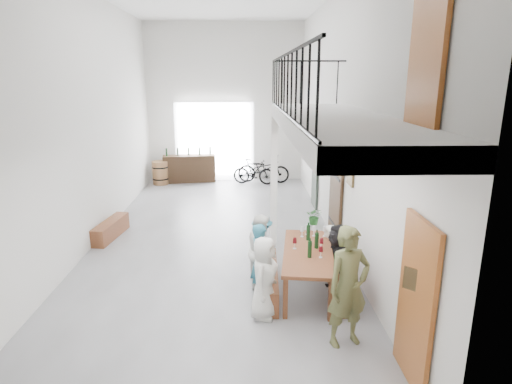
{
  "coord_description": "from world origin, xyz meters",
  "views": [
    {
      "loc": [
        0.65,
        -9.44,
        3.67
      ],
      "look_at": [
        0.91,
        -0.5,
        1.26
      ],
      "focal_mm": 30.0,
      "sensor_mm": 36.0,
      "label": 1
    }
  ],
  "objects_px": {
    "tasting_table": "(308,255)",
    "oak_barrel": "(160,173)",
    "bench_inner": "(269,280)",
    "side_bench": "(111,229)",
    "serving_counter": "(189,169)",
    "bicycle_near": "(263,169)",
    "host_standing": "(348,287)"
  },
  "relations": [
    {
      "from": "bench_inner",
      "to": "serving_counter",
      "type": "height_order",
      "value": "serving_counter"
    },
    {
      "from": "side_bench",
      "to": "serving_counter",
      "type": "xyz_separation_m",
      "value": [
        1.19,
        5.51,
        0.28
      ]
    },
    {
      "from": "tasting_table",
      "to": "bench_inner",
      "type": "bearing_deg",
      "value": -179.45
    },
    {
      "from": "tasting_table",
      "to": "side_bench",
      "type": "height_order",
      "value": "tasting_table"
    },
    {
      "from": "host_standing",
      "to": "bench_inner",
      "type": "bearing_deg",
      "value": 104.09
    },
    {
      "from": "bench_inner",
      "to": "side_bench",
      "type": "bearing_deg",
      "value": 145.14
    },
    {
      "from": "tasting_table",
      "to": "serving_counter",
      "type": "height_order",
      "value": "serving_counter"
    },
    {
      "from": "tasting_table",
      "to": "side_bench",
      "type": "xyz_separation_m",
      "value": [
        -4.24,
        2.81,
        -0.51
      ]
    },
    {
      "from": "side_bench",
      "to": "host_standing",
      "type": "xyz_separation_m",
      "value": [
        4.58,
        -4.28,
        0.67
      ]
    },
    {
      "from": "bench_inner",
      "to": "side_bench",
      "type": "relative_size",
      "value": 1.3
    },
    {
      "from": "side_bench",
      "to": "bicycle_near",
      "type": "xyz_separation_m",
      "value": [
        3.85,
        5.32,
        0.28
      ]
    },
    {
      "from": "oak_barrel",
      "to": "host_standing",
      "type": "xyz_separation_m",
      "value": [
        4.36,
        -9.45,
        0.46
      ]
    },
    {
      "from": "tasting_table",
      "to": "oak_barrel",
      "type": "xyz_separation_m",
      "value": [
        -4.02,
        7.98,
        -0.3
      ]
    },
    {
      "from": "bench_inner",
      "to": "side_bench",
      "type": "xyz_separation_m",
      "value": [
        -3.57,
        2.73,
        -0.01
      ]
    },
    {
      "from": "side_bench",
      "to": "serving_counter",
      "type": "relative_size",
      "value": 0.78
    },
    {
      "from": "bench_inner",
      "to": "bicycle_near",
      "type": "distance_m",
      "value": 8.06
    },
    {
      "from": "bench_inner",
      "to": "serving_counter",
      "type": "xyz_separation_m",
      "value": [
        -2.38,
        8.23,
        0.27
      ]
    },
    {
      "from": "oak_barrel",
      "to": "bicycle_near",
      "type": "height_order",
      "value": "bicycle_near"
    },
    {
      "from": "host_standing",
      "to": "serving_counter",
      "type": "bearing_deg",
      "value": 90.35
    },
    {
      "from": "serving_counter",
      "to": "bicycle_near",
      "type": "distance_m",
      "value": 2.67
    },
    {
      "from": "serving_counter",
      "to": "host_standing",
      "type": "distance_m",
      "value": 10.37
    },
    {
      "from": "oak_barrel",
      "to": "tasting_table",
      "type": "bearing_deg",
      "value": -63.24
    },
    {
      "from": "bench_inner",
      "to": "side_bench",
      "type": "height_order",
      "value": "bench_inner"
    },
    {
      "from": "host_standing",
      "to": "bicycle_near",
      "type": "relative_size",
      "value": 0.95
    },
    {
      "from": "tasting_table",
      "to": "bicycle_near",
      "type": "bearing_deg",
      "value": 100.35
    },
    {
      "from": "side_bench",
      "to": "tasting_table",
      "type": "bearing_deg",
      "value": -33.52
    },
    {
      "from": "tasting_table",
      "to": "bicycle_near",
      "type": "xyz_separation_m",
      "value": [
        -0.39,
        8.13,
        -0.22
      ]
    },
    {
      "from": "bench_inner",
      "to": "serving_counter",
      "type": "distance_m",
      "value": 8.57
    },
    {
      "from": "tasting_table",
      "to": "host_standing",
      "type": "distance_m",
      "value": 1.52
    },
    {
      "from": "side_bench",
      "to": "oak_barrel",
      "type": "height_order",
      "value": "oak_barrel"
    },
    {
      "from": "oak_barrel",
      "to": "bicycle_near",
      "type": "xyz_separation_m",
      "value": [
        3.63,
        0.16,
        0.07
      ]
    },
    {
      "from": "side_bench",
      "to": "serving_counter",
      "type": "distance_m",
      "value": 5.64
    }
  ]
}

